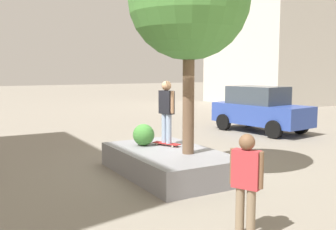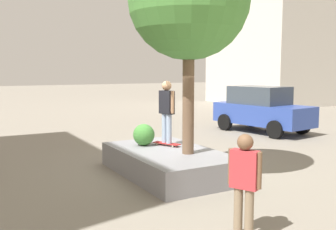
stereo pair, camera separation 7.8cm
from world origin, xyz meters
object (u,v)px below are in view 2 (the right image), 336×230
Objects in this scene: planter_ledge at (168,162)px; sedan_parked at (261,109)px; bystander_watching at (244,178)px; skateboard at (167,144)px; skateboarder at (167,107)px.

sedan_parked reaches higher than planter_ledge.
sedan_parked is 10.83m from bystander_watching.
skateboarder is (0.00, -0.00, 0.98)m from skateboard.
planter_ledge is 2.23× the size of bystander_watching.
bystander_watching is (4.34, -1.02, -0.70)m from skateboarder.
planter_ledge is 0.71m from skateboard.
planter_ledge is 1.47m from skateboarder.
bystander_watching is at bearing -13.21° from skateboarder.
skateboarder is 4.51m from bystander_watching.
skateboard is 7.38m from sedan_parked.
planter_ledge is at bearing -26.10° from skateboard.
planter_ledge is at bearing 168.79° from bystander_watching.
skateboarder reaches higher than planter_ledge.
skateboard is 0.49× the size of bystander_watching.
bystander_watching is (7.76, -7.55, -0.04)m from sedan_parked.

